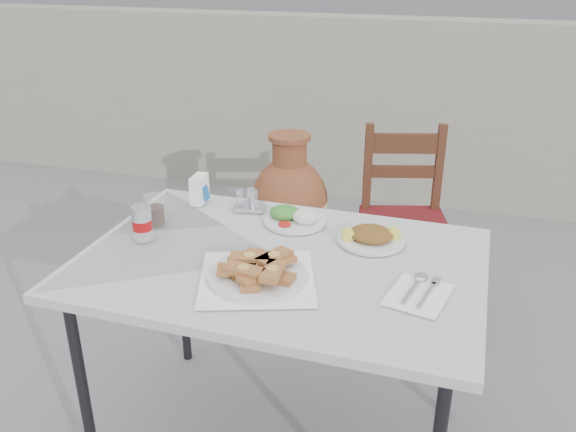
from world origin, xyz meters
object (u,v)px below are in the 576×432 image
(salad_chopped_plate, at_px, (371,236))
(condiment_caddy, at_px, (249,202))
(cola_glass, at_px, (155,211))
(soda_can, at_px, (142,223))
(terracotta_urn, at_px, (289,206))
(cafe_table, at_px, (280,272))
(pide_plate, at_px, (257,269))
(salad_rice_plate, at_px, (294,217))
(chair, at_px, (404,220))
(napkin_holder, at_px, (199,189))

(salad_chopped_plate, height_order, condiment_caddy, condiment_caddy)
(salad_chopped_plate, height_order, cola_glass, cola_glass)
(cola_glass, bearing_deg, salad_chopped_plate, 5.04)
(soda_can, bearing_deg, condiment_caddy, 53.05)
(condiment_caddy, distance_m, terracotta_urn, 1.07)
(cafe_table, xyz_separation_m, cola_glass, (-0.48, 0.12, 0.10))
(pide_plate, distance_m, salad_rice_plate, 0.40)
(cafe_table, distance_m, pide_plate, 0.16)
(cafe_table, relative_size, terracotta_urn, 1.70)
(condiment_caddy, bearing_deg, chair, 54.35)
(napkin_holder, bearing_deg, salad_chopped_plate, -13.45)
(terracotta_urn, bearing_deg, cola_glass, -97.07)
(soda_can, height_order, condiment_caddy, soda_can)
(cafe_table, xyz_separation_m, napkin_holder, (-0.41, 0.34, 0.10))
(pide_plate, xyz_separation_m, napkin_holder, (-0.38, 0.48, 0.02))
(condiment_caddy, bearing_deg, cola_glass, -142.50)
(salad_chopped_plate, bearing_deg, napkin_holder, 167.55)
(pide_plate, distance_m, salad_chopped_plate, 0.43)
(cafe_table, height_order, cola_glass, cola_glass)
(pide_plate, bearing_deg, salad_chopped_plate, 49.76)
(cafe_table, height_order, soda_can, soda_can)
(salad_chopped_plate, distance_m, chair, 0.90)
(pide_plate, xyz_separation_m, terracotta_urn, (-0.31, 1.44, -0.43))
(pide_plate, relative_size, napkin_holder, 3.93)
(soda_can, bearing_deg, salad_chopped_plate, 14.81)
(cafe_table, xyz_separation_m, salad_chopped_plate, (0.25, 0.19, 0.07))
(salad_rice_plate, distance_m, salad_chopped_plate, 0.29)
(cola_glass, height_order, chair, chair)
(terracotta_urn, bearing_deg, condiment_caddy, -82.83)
(napkin_holder, bearing_deg, salad_rice_plate, -11.62)
(salad_chopped_plate, bearing_deg, soda_can, -165.19)
(cafe_table, bearing_deg, cola_glass, 165.63)
(pide_plate, xyz_separation_m, salad_rice_plate, (-0.00, 0.40, -0.01))
(soda_can, height_order, chair, chair)
(salad_chopped_plate, xyz_separation_m, soda_can, (-0.72, -0.19, 0.04))
(soda_can, height_order, napkin_holder, soda_can)
(cola_glass, bearing_deg, condiment_caddy, 37.50)
(salad_rice_plate, relative_size, soda_can, 1.86)
(cafe_table, bearing_deg, salad_chopped_plate, 36.92)
(cafe_table, height_order, salad_chopped_plate, salad_chopped_plate)
(salad_chopped_plate, bearing_deg, pide_plate, -130.24)
(cafe_table, bearing_deg, condiment_caddy, 123.28)
(cafe_table, relative_size, pide_plate, 3.04)
(condiment_caddy, xyz_separation_m, terracotta_urn, (-0.12, 0.97, -0.43))
(salad_rice_plate, distance_m, cola_glass, 0.48)
(salad_rice_plate, bearing_deg, condiment_caddy, 160.65)
(salad_rice_plate, height_order, condiment_caddy, condiment_caddy)
(cafe_table, distance_m, soda_can, 0.48)
(pide_plate, height_order, soda_can, soda_can)
(cola_glass, relative_size, napkin_holder, 0.97)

